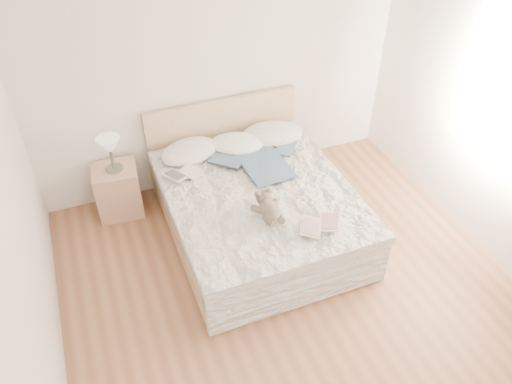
{
  "coord_description": "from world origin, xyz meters",
  "views": [
    {
      "loc": [
        -1.38,
        -2.32,
        3.61
      ],
      "look_at": [
        -0.05,
        1.05,
        0.62
      ],
      "focal_mm": 35.0,
      "sensor_mm": 36.0,
      "label": 1
    }
  ],
  "objects_px": {
    "bed": "(256,207)",
    "childrens_book": "(320,225)",
    "teddy_bear": "(270,215)",
    "table_lamp": "(110,147)",
    "photo_book": "(183,174)",
    "nightstand": "(118,190)"
  },
  "relations": [
    {
      "from": "table_lamp",
      "to": "childrens_book",
      "type": "bearing_deg",
      "value": -45.8
    },
    {
      "from": "table_lamp",
      "to": "photo_book",
      "type": "relative_size",
      "value": 1.13
    },
    {
      "from": "table_lamp",
      "to": "teddy_bear",
      "type": "distance_m",
      "value": 1.77
    },
    {
      "from": "nightstand",
      "to": "childrens_book",
      "type": "height_order",
      "value": "childrens_book"
    },
    {
      "from": "teddy_bear",
      "to": "photo_book",
      "type": "bearing_deg",
      "value": 117.87
    },
    {
      "from": "nightstand",
      "to": "teddy_bear",
      "type": "bearing_deg",
      "value": -48.49
    },
    {
      "from": "bed",
      "to": "nightstand",
      "type": "bearing_deg",
      "value": 147.23
    },
    {
      "from": "photo_book",
      "to": "childrens_book",
      "type": "height_order",
      "value": "same"
    },
    {
      "from": "nightstand",
      "to": "table_lamp",
      "type": "xyz_separation_m",
      "value": [
        0.01,
        -0.0,
        0.55
      ]
    },
    {
      "from": "teddy_bear",
      "to": "table_lamp",
      "type": "bearing_deg",
      "value": 127.6
    },
    {
      "from": "bed",
      "to": "teddy_bear",
      "type": "relative_size",
      "value": 6.38
    },
    {
      "from": "nightstand",
      "to": "photo_book",
      "type": "distance_m",
      "value": 0.84
    },
    {
      "from": "childrens_book",
      "to": "teddy_bear",
      "type": "xyz_separation_m",
      "value": [
        -0.37,
        0.25,
        0.02
      ]
    },
    {
      "from": "nightstand",
      "to": "photo_book",
      "type": "xyz_separation_m",
      "value": [
        0.62,
        -0.43,
        0.35
      ]
    },
    {
      "from": "childrens_book",
      "to": "nightstand",
      "type": "bearing_deg",
      "value": 165.15
    },
    {
      "from": "photo_book",
      "to": "bed",
      "type": "bearing_deg",
      "value": -62.04
    },
    {
      "from": "nightstand",
      "to": "teddy_bear",
      "type": "height_order",
      "value": "teddy_bear"
    },
    {
      "from": "bed",
      "to": "childrens_book",
      "type": "distance_m",
      "value": 0.89
    },
    {
      "from": "photo_book",
      "to": "childrens_book",
      "type": "relative_size",
      "value": 0.89
    },
    {
      "from": "nightstand",
      "to": "table_lamp",
      "type": "distance_m",
      "value": 0.55
    },
    {
      "from": "teddy_bear",
      "to": "nightstand",
      "type": "bearing_deg",
      "value": 127.8
    },
    {
      "from": "teddy_bear",
      "to": "childrens_book",
      "type": "bearing_deg",
      "value": -38.09
    }
  ]
}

